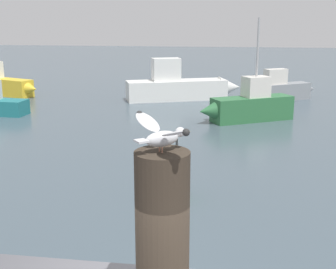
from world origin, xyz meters
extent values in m
cylinder|color=#382D23|center=(-0.23, -0.49, 2.31)|extent=(0.36, 0.36, 1.10)
cylinder|color=tan|center=(-0.23, -0.51, 2.87)|extent=(0.01, 0.01, 0.04)
cylinder|color=tan|center=(-0.25, -0.48, 2.87)|extent=(0.01, 0.01, 0.04)
ellipsoid|color=silver|center=(-0.23, -0.49, 2.94)|extent=(0.24, 0.21, 0.10)
sphere|color=silver|center=(-0.13, -0.41, 2.97)|extent=(0.06, 0.06, 0.06)
cone|color=yellow|center=(-0.08, -0.37, 2.96)|extent=(0.05, 0.04, 0.02)
cube|color=silver|center=(-0.34, -0.58, 2.94)|extent=(0.10, 0.11, 0.01)
ellipsoid|color=silver|center=(-0.13, -0.63, 3.02)|extent=(0.25, 0.28, 0.10)
sphere|color=#2A2A2A|center=(-0.05, -0.73, 3.05)|extent=(0.04, 0.04, 0.04)
ellipsoid|color=silver|center=(-0.35, -0.36, 3.02)|extent=(0.25, 0.28, 0.10)
sphere|color=#2A2A2A|center=(-0.42, -0.26, 3.05)|extent=(0.04, 0.04, 0.04)
cube|color=#2D6B3D|center=(0.85, 13.64, 0.44)|extent=(3.10, 2.26, 0.89)
cone|color=#2D6B3D|center=(-0.68, 12.77, 0.49)|extent=(1.06, 1.06, 0.78)
cube|color=silver|center=(0.96, 13.70, 1.26)|extent=(1.11, 1.03, 0.75)
cylinder|color=#A5A5A8|center=(0.96, 13.70, 2.68)|extent=(0.08, 0.08, 2.09)
cube|color=gray|center=(2.37, 18.36, 0.38)|extent=(2.71, 2.08, 0.77)
cone|color=gray|center=(3.68, 19.19, 0.42)|extent=(0.91, 0.91, 0.66)
cube|color=silver|center=(2.01, 18.14, 1.11)|extent=(1.12, 0.95, 0.69)
cube|color=silver|center=(-2.50, 17.70, 0.45)|extent=(4.73, 2.76, 0.91)
cone|color=silver|center=(-0.07, 18.65, 0.50)|extent=(1.35, 1.35, 1.04)
cube|color=white|center=(-2.96, 17.52, 1.42)|extent=(1.43, 1.14, 1.03)
cube|color=yellow|center=(-11.18, 17.79, 0.41)|extent=(3.51, 1.99, 0.83)
cone|color=yellow|center=(-9.39, 17.08, 0.46)|extent=(0.90, 0.90, 0.69)
cylinder|color=green|center=(-0.93, 5.69, 0.17)|extent=(0.44, 0.44, 0.35)
sphere|color=green|center=(-0.93, 5.69, 0.59)|extent=(0.56, 0.56, 0.56)
cylinder|color=#2D2D2D|center=(-0.93, 5.69, 1.08)|extent=(0.05, 0.05, 0.50)
camera|label=1|loc=(0.21, -3.21, 3.67)|focal=48.75mm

